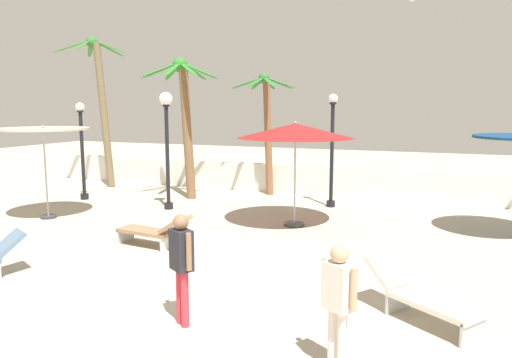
{
  "coord_description": "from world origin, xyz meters",
  "views": [
    {
      "loc": [
        4.65,
        -8.33,
        3.25
      ],
      "look_at": [
        0.0,
        3.17,
        1.4
      ],
      "focal_mm": 34.41,
      "sensor_mm": 36.0,
      "label": 1
    }
  ],
  "objects_px": {
    "patio_umbrella_0": "(295,131)",
    "guest_0": "(338,296)",
    "lamp_post_0": "(332,146)",
    "guest_2": "(182,258)",
    "lamp_post_2": "(82,146)",
    "palm_tree_0": "(266,115)",
    "lamp_post_1": "(167,132)",
    "palm_tree_2": "(101,96)",
    "patio_umbrella_2": "(43,133)",
    "lounge_chair_1": "(154,230)",
    "lounge_chair_2": "(420,296)",
    "palm_tree_1": "(185,109)"
  },
  "relations": [
    {
      "from": "palm_tree_0",
      "to": "lamp_post_2",
      "type": "relative_size",
      "value": 1.32
    },
    {
      "from": "lamp_post_0",
      "to": "lounge_chair_1",
      "type": "distance_m",
      "value": 6.85
    },
    {
      "from": "patio_umbrella_2",
      "to": "lamp_post_1",
      "type": "relative_size",
      "value": 0.74
    },
    {
      "from": "lamp_post_2",
      "to": "guest_2",
      "type": "bearing_deg",
      "value": -41.69
    },
    {
      "from": "patio_umbrella_0",
      "to": "guest_2",
      "type": "distance_m",
      "value": 6.69
    },
    {
      "from": "lamp_post_2",
      "to": "guest_0",
      "type": "xyz_separation_m",
      "value": [
        10.76,
        -7.86,
        -0.9
      ]
    },
    {
      "from": "patio_umbrella_0",
      "to": "guest_0",
      "type": "xyz_separation_m",
      "value": [
        2.75,
        -6.94,
        -1.61
      ]
    },
    {
      "from": "lamp_post_0",
      "to": "palm_tree_0",
      "type": "bearing_deg",
      "value": 154.22
    },
    {
      "from": "patio_umbrella_0",
      "to": "palm_tree_2",
      "type": "xyz_separation_m",
      "value": [
        -9.23,
        3.5,
        1.07
      ]
    },
    {
      "from": "lamp_post_1",
      "to": "lounge_chair_2",
      "type": "relative_size",
      "value": 1.98
    },
    {
      "from": "patio_umbrella_2",
      "to": "palm_tree_2",
      "type": "bearing_deg",
      "value": 113.1
    },
    {
      "from": "patio_umbrella_0",
      "to": "palm_tree_1",
      "type": "relative_size",
      "value": 0.64
    },
    {
      "from": "patio_umbrella_0",
      "to": "palm_tree_0",
      "type": "distance_m",
      "value": 4.91
    },
    {
      "from": "lamp_post_1",
      "to": "lamp_post_2",
      "type": "bearing_deg",
      "value": 175.26
    },
    {
      "from": "patio_umbrella_2",
      "to": "lounge_chair_2",
      "type": "bearing_deg",
      "value": -16.83
    },
    {
      "from": "patio_umbrella_0",
      "to": "lamp_post_2",
      "type": "xyz_separation_m",
      "value": [
        -8.02,
        0.92,
        -0.71
      ]
    },
    {
      "from": "palm_tree_0",
      "to": "lamp_post_1",
      "type": "xyz_separation_m",
      "value": [
        -1.94,
        -3.62,
        -0.48
      ]
    },
    {
      "from": "patio_umbrella_0",
      "to": "palm_tree_0",
      "type": "xyz_separation_m",
      "value": [
        -2.45,
        4.24,
        0.36
      ]
    },
    {
      "from": "patio_umbrella_0",
      "to": "guest_0",
      "type": "relative_size",
      "value": 1.93
    },
    {
      "from": "patio_umbrella_0",
      "to": "palm_tree_1",
      "type": "height_order",
      "value": "palm_tree_1"
    },
    {
      "from": "lamp_post_0",
      "to": "lamp_post_2",
      "type": "distance_m",
      "value": 8.57
    },
    {
      "from": "lamp_post_1",
      "to": "lamp_post_2",
      "type": "height_order",
      "value": "lamp_post_1"
    },
    {
      "from": "palm_tree_2",
      "to": "guest_2",
      "type": "xyz_separation_m",
      "value": [
        9.54,
        -10.0,
        -2.62
      ]
    },
    {
      "from": "palm_tree_0",
      "to": "lounge_chair_2",
      "type": "distance_m",
      "value": 11.33
    },
    {
      "from": "patio_umbrella_0",
      "to": "lounge_chair_2",
      "type": "height_order",
      "value": "patio_umbrella_0"
    },
    {
      "from": "palm_tree_2",
      "to": "lamp_post_1",
      "type": "bearing_deg",
      "value": -30.74
    },
    {
      "from": "lounge_chair_1",
      "to": "guest_0",
      "type": "distance_m",
      "value": 6.39
    },
    {
      "from": "guest_0",
      "to": "lamp_post_1",
      "type": "bearing_deg",
      "value": 133.34
    },
    {
      "from": "palm_tree_2",
      "to": "lamp_post_2",
      "type": "relative_size",
      "value": 1.77
    },
    {
      "from": "palm_tree_2",
      "to": "guest_0",
      "type": "distance_m",
      "value": 16.11
    },
    {
      "from": "lamp_post_2",
      "to": "lounge_chair_1",
      "type": "relative_size",
      "value": 1.75
    },
    {
      "from": "palm_tree_0",
      "to": "lamp_post_0",
      "type": "distance_m",
      "value": 3.22
    },
    {
      "from": "lamp_post_0",
      "to": "guest_2",
      "type": "height_order",
      "value": "lamp_post_0"
    },
    {
      "from": "palm_tree_0",
      "to": "guest_2",
      "type": "relative_size",
      "value": 2.62
    },
    {
      "from": "patio_umbrella_2",
      "to": "guest_0",
      "type": "xyz_separation_m",
      "value": [
        9.71,
        -5.13,
        -1.5
      ]
    },
    {
      "from": "palm_tree_2",
      "to": "lamp_post_0",
      "type": "relative_size",
      "value": 1.64
    },
    {
      "from": "patio_umbrella_2",
      "to": "lamp_post_0",
      "type": "height_order",
      "value": "lamp_post_0"
    },
    {
      "from": "palm_tree_0",
      "to": "palm_tree_2",
      "type": "relative_size",
      "value": 0.74
    },
    {
      "from": "patio_umbrella_0",
      "to": "palm_tree_1",
      "type": "distance_m",
      "value": 5.45
    },
    {
      "from": "lounge_chair_2",
      "to": "guest_2",
      "type": "bearing_deg",
      "value": -155.49
    },
    {
      "from": "patio_umbrella_2",
      "to": "palm_tree_0",
      "type": "distance_m",
      "value": 7.57
    },
    {
      "from": "patio_umbrella_0",
      "to": "lamp_post_0",
      "type": "bearing_deg",
      "value": 83.68
    },
    {
      "from": "patio_umbrella_0",
      "to": "guest_2",
      "type": "relative_size",
      "value": 1.84
    },
    {
      "from": "guest_0",
      "to": "guest_2",
      "type": "distance_m",
      "value": 2.47
    },
    {
      "from": "patio_umbrella_0",
      "to": "lounge_chair_1",
      "type": "distance_m",
      "value": 4.54
    },
    {
      "from": "patio_umbrella_0",
      "to": "lamp_post_0",
      "type": "relative_size",
      "value": 0.86
    },
    {
      "from": "lamp_post_0",
      "to": "lounge_chair_1",
      "type": "bearing_deg",
      "value": -114.06
    },
    {
      "from": "palm_tree_1",
      "to": "lounge_chair_2",
      "type": "distance_m",
      "value": 11.59
    },
    {
      "from": "lamp_post_1",
      "to": "lamp_post_2",
      "type": "relative_size",
      "value": 1.09
    },
    {
      "from": "palm_tree_0",
      "to": "lamp_post_1",
      "type": "bearing_deg",
      "value": -118.18
    }
  ]
}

